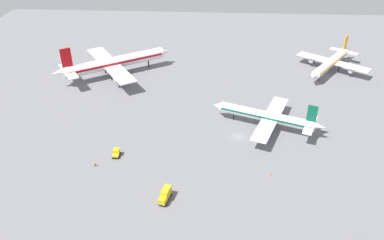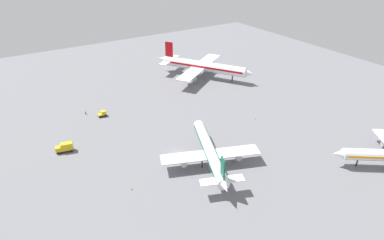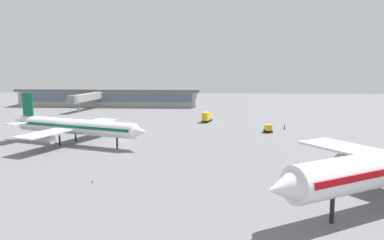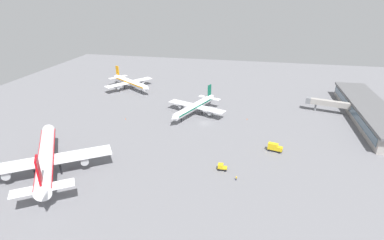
# 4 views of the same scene
# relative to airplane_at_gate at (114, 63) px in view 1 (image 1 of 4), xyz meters

# --- Properties ---
(ground) EXTENTS (288.00, 288.00, 0.00)m
(ground) POSITION_rel_airplane_at_gate_xyz_m (52.67, -45.83, -5.96)
(ground) COLOR slate
(airplane_at_gate) EXTENTS (47.14, 39.72, 16.38)m
(airplane_at_gate) POSITION_rel_airplane_at_gate_xyz_m (0.00, 0.00, 0.00)
(airplane_at_gate) COLOR white
(airplane_at_gate) RESTS_ON ground
(airplane_taxiing) EXTENTS (29.86, 35.33, 12.48)m
(airplane_taxiing) POSITION_rel_airplane_at_gate_xyz_m (96.47, 9.84, -1.42)
(airplane_taxiing) COLOR white
(airplane_taxiing) RESTS_ON ground
(airplane_distant) EXTENTS (38.08, 31.40, 12.07)m
(airplane_distant) POSITION_rel_airplane_at_gate_xyz_m (62.71, -39.26, -1.57)
(airplane_distant) COLOR white
(airplane_distant) RESTS_ON ground
(catering_truck) EXTENTS (3.29, 5.90, 3.30)m
(catering_truck) POSITION_rel_airplane_at_gate_xyz_m (31.59, -77.56, -4.26)
(catering_truck) COLOR black
(catering_truck) RESTS_ON ground
(baggage_tug) EXTENTS (2.22, 3.21, 2.30)m
(baggage_tug) POSITION_rel_airplane_at_gate_xyz_m (13.89, -58.81, -4.80)
(baggage_tug) COLOR black
(baggage_tug) RESTS_ON ground
(ground_crew_worker) EXTENTS (0.54, 0.54, 1.67)m
(ground_crew_worker) POSITION_rel_airplane_at_gate_xyz_m (8.49, -64.32, -5.11)
(ground_crew_worker) COLOR #1E2338
(ground_crew_worker) RESTS_ON ground
(safety_cone_near_gate) EXTENTS (0.44, 0.44, 0.60)m
(safety_cone_near_gate) POSITION_rel_airplane_at_gate_xyz_m (61.40, -65.71, -5.66)
(safety_cone_near_gate) COLOR #EA590C
(safety_cone_near_gate) RESTS_ON ground
(safety_cone_mid_apron) EXTENTS (0.44, 0.44, 0.60)m
(safety_cone_mid_apron) POSITION_rel_airplane_at_gate_xyz_m (49.36, -7.05, -5.66)
(safety_cone_mid_apron) COLOR #EA590C
(safety_cone_mid_apron) RESTS_ON ground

